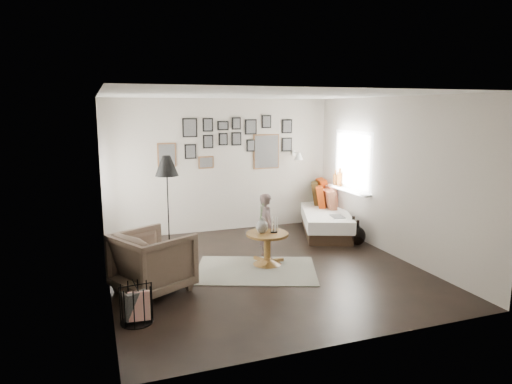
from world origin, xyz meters
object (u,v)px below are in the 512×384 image
object	(u,v)px
magazine_basket	(136,304)
demijohn_small	(357,236)
vase	(262,224)
daybed	(323,216)
armchair	(153,262)
child	(266,226)
pedestal_table	(267,250)
floor_lamp	(167,170)
demijohn_large	(353,233)

from	to	relation	value
magazine_basket	demijohn_small	bearing A→B (deg)	23.56
vase	daybed	xyz separation A→B (m)	(1.84, 1.45, -0.35)
daybed	armchair	distance (m)	4.05
magazine_basket	demijohn_small	distance (m)	4.36
demijohn_small	child	world-z (taller)	child
armchair	child	size ratio (longest dim) A/B	0.84
pedestal_table	demijohn_small	bearing A→B (deg)	12.71
floor_lamp	demijohn_small	distance (m)	3.53
daybed	vase	bearing A→B (deg)	-120.37
demijohn_large	child	size ratio (longest dim) A/B	0.47
pedestal_table	daybed	distance (m)	2.29
vase	magazine_basket	distance (m)	2.47
pedestal_table	floor_lamp	xyz separation A→B (m)	(-1.34, 1.11, 1.19)
vase	floor_lamp	distance (m)	1.83
magazine_basket	demijohn_large	xyz separation A→B (m)	(3.98, 1.86, -0.03)
armchair	floor_lamp	size ratio (longest dim) A/B	0.54
floor_lamp	magazine_basket	xyz separation A→B (m)	(-0.77, -2.43, -1.20)
daybed	child	size ratio (longest dim) A/B	1.98
daybed	floor_lamp	size ratio (longest dim) A/B	1.28
demijohn_small	child	size ratio (longest dim) A/B	0.43
pedestal_table	magazine_basket	world-z (taller)	pedestal_table
child	demijohn_small	bearing A→B (deg)	-92.05
child	demijohn_large	bearing A→B (deg)	-88.14
demijohn_large	demijohn_small	size ratio (longest dim) A/B	1.10
daybed	demijohn_large	world-z (taller)	daybed
armchair	demijohn_small	xyz separation A→B (m)	(3.70, 0.87, -0.23)
vase	floor_lamp	bearing A→B (deg)	139.17
pedestal_table	vase	world-z (taller)	vase
demijohn_large	demijohn_small	xyz separation A→B (m)	(0.02, -0.12, -0.02)
armchair	demijohn_small	bearing A→B (deg)	-104.66
vase	armchair	distance (m)	1.80
child	vase	bearing A→B (deg)	144.37
pedestal_table	magazine_basket	bearing A→B (deg)	-147.99
pedestal_table	child	xyz separation A→B (m)	(0.11, 0.34, 0.30)
daybed	magazine_basket	size ratio (longest dim) A/B	4.71
floor_lamp	child	bearing A→B (deg)	-27.70
pedestal_table	demijohn_large	size ratio (longest dim) A/B	1.30
armchair	magazine_basket	bearing A→B (deg)	132.82
child	magazine_basket	bearing A→B (deg)	122.11
vase	demijohn_large	xyz separation A→B (m)	(1.95, 0.53, -0.46)
floor_lamp	demijohn_small	world-z (taller)	floor_lamp
demijohn_large	pedestal_table	bearing A→B (deg)	-163.73
demijohn_small	vase	bearing A→B (deg)	-168.34
armchair	demijohn_large	xyz separation A→B (m)	(3.68, 0.99, -0.21)
pedestal_table	magazine_basket	size ratio (longest dim) A/B	1.46
daybed	demijohn_large	distance (m)	0.94
demijohn_small	child	xyz separation A→B (m)	(-1.78, -0.08, 0.36)
daybed	child	world-z (taller)	child
pedestal_table	demijohn_small	size ratio (longest dim) A/B	1.43
pedestal_table	demijohn_large	xyz separation A→B (m)	(1.87, 0.55, -0.04)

